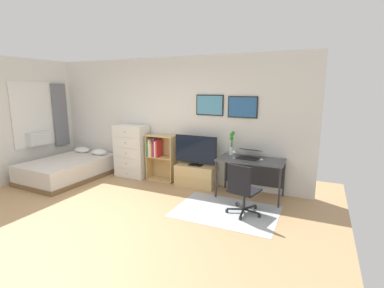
# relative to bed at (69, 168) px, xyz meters

# --- Properties ---
(ground_plane) EXTENTS (7.20, 7.20, 0.00)m
(ground_plane) POSITION_rel_bed_xyz_m (2.13, -1.42, -0.23)
(ground_plane) COLOR tan
(wall_back_with_posters) EXTENTS (6.12, 0.09, 2.70)m
(wall_back_with_posters) POSITION_rel_bed_xyz_m (2.15, 1.01, 1.12)
(wall_back_with_posters) COLOR silver
(wall_back_with_posters) RESTS_ON ground_plane
(area_rug) EXTENTS (1.70, 1.20, 0.01)m
(area_rug) POSITION_rel_bed_xyz_m (3.85, -0.19, -0.23)
(area_rug) COLOR #B2B7BC
(area_rug) RESTS_ON ground_plane
(bed) EXTENTS (1.36, 1.94, 0.58)m
(bed) POSITION_rel_bed_xyz_m (0.00, 0.00, 0.00)
(bed) COLOR brown
(bed) RESTS_ON ground_plane
(dresser) EXTENTS (0.75, 0.46, 1.21)m
(dresser) POSITION_rel_bed_xyz_m (1.24, 0.74, 0.37)
(dresser) COLOR white
(dresser) RESTS_ON ground_plane
(bookshelf) EXTENTS (0.65, 0.30, 1.02)m
(bookshelf) POSITION_rel_bed_xyz_m (1.94, 0.81, 0.36)
(bookshelf) COLOR tan
(bookshelf) RESTS_ON ground_plane
(tv_stand) EXTENTS (0.85, 0.41, 0.46)m
(tv_stand) POSITION_rel_bed_xyz_m (2.87, 0.75, -0.00)
(tv_stand) COLOR tan
(tv_stand) RESTS_ON ground_plane
(television) EXTENTS (0.92, 0.16, 0.63)m
(television) POSITION_rel_bed_xyz_m (2.87, 0.73, 0.54)
(television) COLOR black
(television) RESTS_ON tv_stand
(desk) EXTENTS (1.22, 0.64, 0.74)m
(desk) POSITION_rel_bed_xyz_m (4.05, 0.71, 0.38)
(desk) COLOR #4C4C4F
(desk) RESTS_ON ground_plane
(office_chair) EXTENTS (0.58, 0.57, 0.86)m
(office_chair) POSITION_rel_bed_xyz_m (4.11, -0.20, 0.23)
(office_chair) COLOR #232326
(office_chair) RESTS_ON ground_plane
(laptop) EXTENTS (0.42, 0.45, 0.17)m
(laptop) POSITION_rel_bed_xyz_m (3.99, 0.73, 0.58)
(laptop) COLOR black
(laptop) RESTS_ON desk
(computer_mouse) EXTENTS (0.06, 0.10, 0.03)m
(computer_mouse) POSITION_rel_bed_xyz_m (4.25, 0.61, 0.53)
(computer_mouse) COLOR silver
(computer_mouse) RESTS_ON desk
(bamboo_vase) EXTENTS (0.10, 0.10, 0.48)m
(bamboo_vase) POSITION_rel_bed_xyz_m (3.61, 0.83, 0.75)
(bamboo_vase) COLOR silver
(bamboo_vase) RESTS_ON desk
(wine_glass) EXTENTS (0.07, 0.07, 0.18)m
(wine_glass) POSITION_rel_bed_xyz_m (3.74, 0.56, 0.64)
(wine_glass) COLOR silver
(wine_glass) RESTS_ON desk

